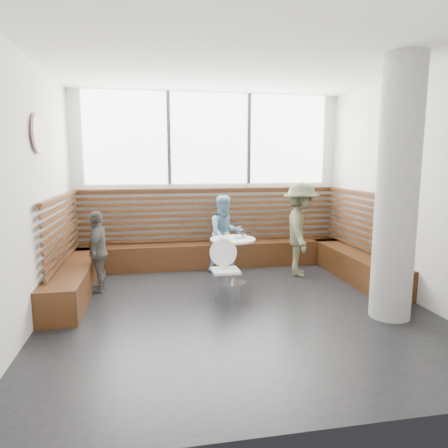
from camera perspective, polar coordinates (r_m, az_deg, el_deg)
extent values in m
cube|color=silver|center=(5.13, 2.04, 4.93)|extent=(5.00, 5.00, 3.20)
cube|color=black|center=(5.47, 1.95, -11.99)|extent=(5.00, 5.00, 0.01)
cube|color=white|center=(5.26, 2.15, 22.55)|extent=(5.00, 5.00, 0.01)
cube|color=white|center=(7.57, -2.09, 12.08)|extent=(4.50, 0.02, 1.65)
cube|color=#3F3F42|center=(7.47, -7.89, 12.05)|extent=(0.06, 0.04, 1.65)
cube|color=#3F3F42|center=(7.69, 3.60, 12.02)|extent=(0.06, 0.04, 1.65)
cube|color=#3C200F|center=(7.53, -1.74, -4.38)|extent=(5.00, 0.50, 0.45)
cube|color=#3C200F|center=(6.58, -20.23, -6.91)|extent=(0.50, 2.50, 0.45)
cube|color=#3C200F|center=(7.30, 17.35, -5.22)|extent=(0.50, 2.50, 0.45)
cube|color=#412310|center=(7.56, -1.96, 1.27)|extent=(4.88, 0.08, 0.98)
cube|color=#412310|center=(6.46, -22.06, -0.71)|extent=(0.08, 2.38, 0.98)
cube|color=#412310|center=(7.24, 18.81, 0.45)|extent=(0.08, 2.38, 0.98)
cylinder|color=gray|center=(5.31, 23.50, 4.33)|extent=(0.50, 0.50, 3.20)
cylinder|color=white|center=(5.57, -25.05, 11.64)|extent=(0.03, 0.50, 0.50)
cylinder|color=silver|center=(6.54, 1.24, -8.39)|extent=(0.45, 0.45, 0.02)
cylinder|color=silver|center=(6.44, 1.25, -5.34)|extent=(0.07, 0.07, 0.71)
cylinder|color=#B7B7BA|center=(6.36, 1.26, -2.23)|extent=(0.72, 0.72, 0.03)
cube|color=white|center=(5.74, 0.20, -6.70)|extent=(0.38, 0.37, 0.04)
cylinder|color=white|center=(5.84, -0.10, -4.11)|extent=(0.40, 0.09, 0.40)
cylinder|color=silver|center=(5.65, -1.11, -9.24)|extent=(0.02, 0.02, 0.39)
cylinder|color=silver|center=(5.70, 2.01, -9.06)|extent=(0.02, 0.02, 0.39)
cylinder|color=silver|center=(5.90, -1.55, -8.43)|extent=(0.02, 0.02, 0.39)
cylinder|color=silver|center=(5.96, 1.44, -8.26)|extent=(0.02, 0.02, 0.39)
imported|color=brown|center=(6.96, 10.89, -0.80)|extent=(0.89, 1.17, 1.60)
imported|color=#6FA3C1|center=(7.14, 0.18, -1.36)|extent=(0.75, 0.63, 1.37)
imported|color=#5A5651|center=(6.32, -17.56, -3.75)|extent=(0.36, 0.74, 1.23)
cylinder|color=white|center=(6.44, 0.02, -1.89)|extent=(0.20, 0.20, 0.01)
cylinder|color=white|center=(6.55, 2.06, -1.72)|extent=(0.21, 0.21, 0.01)
cylinder|color=white|center=(6.22, -0.21, -1.82)|extent=(0.07, 0.07, 0.11)
cylinder|color=white|center=(6.35, 2.01, -1.58)|extent=(0.08, 0.08, 0.12)
cylinder|color=white|center=(6.43, 2.80, -1.47)|extent=(0.07, 0.07, 0.11)
cube|color=#A5C64C|center=(6.15, 1.78, -2.45)|extent=(0.26, 0.23, 0.00)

